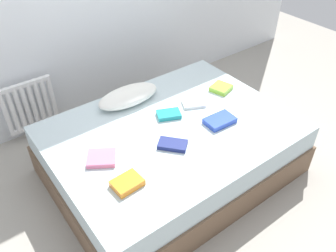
{
  "coord_description": "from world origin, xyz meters",
  "views": [
    {
      "loc": [
        -1.35,
        -1.76,
        2.28
      ],
      "look_at": [
        0.0,
        0.05,
        0.48
      ],
      "focal_mm": 36.98,
      "sensor_mm": 36.0,
      "label": 1
    }
  ],
  "objects_px": {
    "textbook_orange": "(127,183)",
    "radiator": "(30,106)",
    "textbook_blue": "(220,121)",
    "textbook_pink": "(101,158)",
    "textbook_teal": "(169,114)",
    "textbook_navy": "(173,145)",
    "textbook_white": "(194,103)",
    "bed": "(171,150)",
    "textbook_lime": "(221,88)",
    "pillow": "(128,96)"
  },
  "relations": [
    {
      "from": "radiator",
      "to": "textbook_orange",
      "type": "distance_m",
      "value": 1.54
    },
    {
      "from": "textbook_blue",
      "to": "textbook_pink",
      "type": "distance_m",
      "value": 1.02
    },
    {
      "from": "textbook_blue",
      "to": "textbook_white",
      "type": "relative_size",
      "value": 1.26
    },
    {
      "from": "pillow",
      "to": "radiator",
      "type": "bearing_deg",
      "value": 135.53
    },
    {
      "from": "textbook_pink",
      "to": "textbook_lime",
      "type": "bearing_deg",
      "value": 39.94
    },
    {
      "from": "bed",
      "to": "textbook_blue",
      "type": "relative_size",
      "value": 8.08
    },
    {
      "from": "textbook_blue",
      "to": "textbook_pink",
      "type": "relative_size",
      "value": 1.21
    },
    {
      "from": "pillow",
      "to": "textbook_teal",
      "type": "xyz_separation_m",
      "value": [
        0.16,
        -0.38,
        -0.05
      ]
    },
    {
      "from": "textbook_blue",
      "to": "textbook_pink",
      "type": "height_order",
      "value": "textbook_blue"
    },
    {
      "from": "textbook_white",
      "to": "textbook_pink",
      "type": "distance_m",
      "value": 1.0
    },
    {
      "from": "textbook_lime",
      "to": "textbook_navy",
      "type": "bearing_deg",
      "value": -173.83
    },
    {
      "from": "textbook_teal",
      "to": "radiator",
      "type": "bearing_deg",
      "value": 152.78
    },
    {
      "from": "bed",
      "to": "radiator",
      "type": "relative_size",
      "value": 3.98
    },
    {
      "from": "textbook_teal",
      "to": "textbook_pink",
      "type": "distance_m",
      "value": 0.73
    },
    {
      "from": "radiator",
      "to": "textbook_teal",
      "type": "height_order",
      "value": "radiator"
    },
    {
      "from": "pillow",
      "to": "textbook_pink",
      "type": "relative_size",
      "value": 2.85
    },
    {
      "from": "radiator",
      "to": "textbook_orange",
      "type": "height_order",
      "value": "radiator"
    },
    {
      "from": "textbook_blue",
      "to": "textbook_orange",
      "type": "bearing_deg",
      "value": -169.58
    },
    {
      "from": "bed",
      "to": "textbook_white",
      "type": "height_order",
      "value": "textbook_white"
    },
    {
      "from": "radiator",
      "to": "textbook_navy",
      "type": "height_order",
      "value": "radiator"
    },
    {
      "from": "textbook_orange",
      "to": "textbook_pink",
      "type": "height_order",
      "value": "textbook_orange"
    },
    {
      "from": "textbook_lime",
      "to": "textbook_teal",
      "type": "height_order",
      "value": "textbook_lime"
    },
    {
      "from": "textbook_teal",
      "to": "textbook_navy",
      "type": "xyz_separation_m",
      "value": [
        -0.21,
        -0.33,
        -0.0
      ]
    },
    {
      "from": "radiator",
      "to": "textbook_orange",
      "type": "xyz_separation_m",
      "value": [
        0.17,
        -1.53,
        0.15
      ]
    },
    {
      "from": "textbook_orange",
      "to": "textbook_navy",
      "type": "relative_size",
      "value": 0.91
    },
    {
      "from": "pillow",
      "to": "textbook_pink",
      "type": "xyz_separation_m",
      "value": [
        -0.55,
        -0.51,
        -0.05
      ]
    },
    {
      "from": "bed",
      "to": "textbook_teal",
      "type": "bearing_deg",
      "value": 62.39
    },
    {
      "from": "textbook_lime",
      "to": "textbook_pink",
      "type": "distance_m",
      "value": 1.37
    },
    {
      "from": "bed",
      "to": "textbook_pink",
      "type": "bearing_deg",
      "value": 179.87
    },
    {
      "from": "textbook_orange",
      "to": "radiator",
      "type": "bearing_deg",
      "value": 93.07
    },
    {
      "from": "textbook_teal",
      "to": "textbook_white",
      "type": "relative_size",
      "value": 1.01
    },
    {
      "from": "bed",
      "to": "textbook_white",
      "type": "distance_m",
      "value": 0.46
    },
    {
      "from": "bed",
      "to": "textbook_white",
      "type": "relative_size",
      "value": 10.2
    },
    {
      "from": "textbook_pink",
      "to": "textbook_teal",
      "type": "bearing_deg",
      "value": 43.33
    },
    {
      "from": "textbook_blue",
      "to": "textbook_pink",
      "type": "xyz_separation_m",
      "value": [
        -1.0,
        0.19,
        -0.0
      ]
    },
    {
      "from": "textbook_blue",
      "to": "textbook_white",
      "type": "distance_m",
      "value": 0.33
    },
    {
      "from": "bed",
      "to": "textbook_orange",
      "type": "relative_size",
      "value": 10.07
    },
    {
      "from": "radiator",
      "to": "textbook_orange",
      "type": "bearing_deg",
      "value": -83.8
    },
    {
      "from": "textbook_lime",
      "to": "pillow",
      "type": "bearing_deg",
      "value": 140.09
    },
    {
      "from": "pillow",
      "to": "textbook_lime",
      "type": "height_order",
      "value": "pillow"
    },
    {
      "from": "bed",
      "to": "textbook_orange",
      "type": "bearing_deg",
      "value": -152.49
    },
    {
      "from": "radiator",
      "to": "textbook_white",
      "type": "distance_m",
      "value": 1.56
    },
    {
      "from": "textbook_navy",
      "to": "textbook_pink",
      "type": "distance_m",
      "value": 0.54
    },
    {
      "from": "radiator",
      "to": "textbook_navy",
      "type": "bearing_deg",
      "value": -64.87
    },
    {
      "from": "textbook_white",
      "to": "textbook_pink",
      "type": "height_order",
      "value": "textbook_pink"
    },
    {
      "from": "textbook_lime",
      "to": "textbook_pink",
      "type": "bearing_deg",
      "value": 170.27
    },
    {
      "from": "radiator",
      "to": "textbook_blue",
      "type": "bearing_deg",
      "value": -50.57
    },
    {
      "from": "textbook_lime",
      "to": "textbook_white",
      "type": "bearing_deg",
      "value": 168.23
    },
    {
      "from": "textbook_white",
      "to": "textbook_pink",
      "type": "relative_size",
      "value": 0.96
    },
    {
      "from": "pillow",
      "to": "textbook_blue",
      "type": "height_order",
      "value": "pillow"
    }
  ]
}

